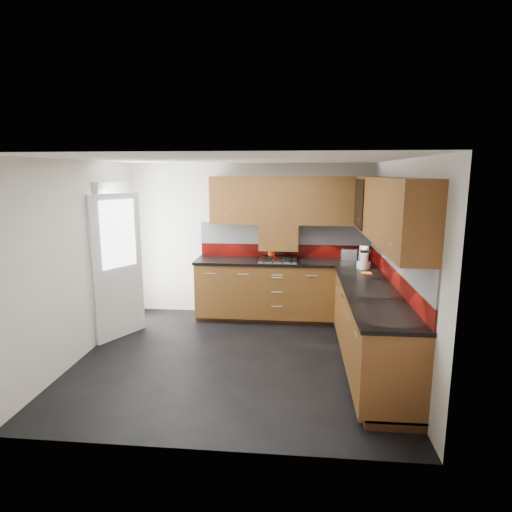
# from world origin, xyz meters

# --- Properties ---
(room) EXTENTS (4.00, 3.80, 2.64)m
(room) POSITION_xyz_m (0.00, 0.00, 1.50)
(room) COLOR black
(base_cabinets) EXTENTS (2.70, 3.20, 0.95)m
(base_cabinets) POSITION_xyz_m (1.07, 0.72, 0.44)
(base_cabinets) COLOR #5E3315
(base_cabinets) RESTS_ON room
(countertop) EXTENTS (2.72, 3.22, 0.04)m
(countertop) POSITION_xyz_m (1.05, 0.70, 0.92)
(countertop) COLOR black
(countertop) RESTS_ON base_cabinets
(backsplash) EXTENTS (2.70, 3.20, 0.54)m
(backsplash) POSITION_xyz_m (1.28, 0.93, 1.21)
(backsplash) COLOR maroon
(backsplash) RESTS_ON countertop
(upper_cabinets) EXTENTS (2.50, 3.20, 0.72)m
(upper_cabinets) POSITION_xyz_m (1.23, 0.78, 1.84)
(upper_cabinets) COLOR #5E3315
(upper_cabinets) RESTS_ON room
(extractor_hood) EXTENTS (0.60, 0.33, 0.40)m
(extractor_hood) POSITION_xyz_m (0.45, 1.64, 1.28)
(extractor_hood) COLOR #5E3315
(extractor_hood) RESTS_ON room
(glass_cabinet) EXTENTS (0.32, 0.80, 0.66)m
(glass_cabinet) POSITION_xyz_m (1.71, 1.07, 1.87)
(glass_cabinet) COLOR black
(glass_cabinet) RESTS_ON room
(back_door) EXTENTS (0.42, 1.19, 2.04)m
(back_door) POSITION_xyz_m (-1.78, 0.75, 1.03)
(back_door) COLOR white
(back_door) RESTS_ON room
(gas_hob) EXTENTS (0.58, 0.51, 0.04)m
(gas_hob) POSITION_xyz_m (0.45, 1.47, 0.95)
(gas_hob) COLOR silver
(gas_hob) RESTS_ON countertop
(utensil_pot) EXTENTS (0.12, 0.12, 0.44)m
(utensil_pot) POSITION_xyz_m (0.34, 1.68, 1.04)
(utensil_pot) COLOR red
(utensil_pot) RESTS_ON countertop
(toaster) EXTENTS (0.27, 0.21, 0.17)m
(toaster) POSITION_xyz_m (1.54, 1.66, 1.02)
(toaster) COLOR silver
(toaster) RESTS_ON countertop
(food_processor) EXTENTS (0.19, 0.19, 0.31)m
(food_processor) POSITION_xyz_m (1.66, 1.05, 1.08)
(food_processor) COLOR white
(food_processor) RESTS_ON countertop
(paper_towel) EXTENTS (0.15, 0.15, 0.23)m
(paper_towel) POSITION_xyz_m (1.66, 0.98, 1.05)
(paper_towel) COLOR white
(paper_towel) RESTS_ON countertop
(orange_cloth) EXTENTS (0.14, 0.12, 0.01)m
(orange_cloth) POSITION_xyz_m (1.65, 0.71, 0.95)
(orange_cloth) COLOR orange
(orange_cloth) RESTS_ON countertop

